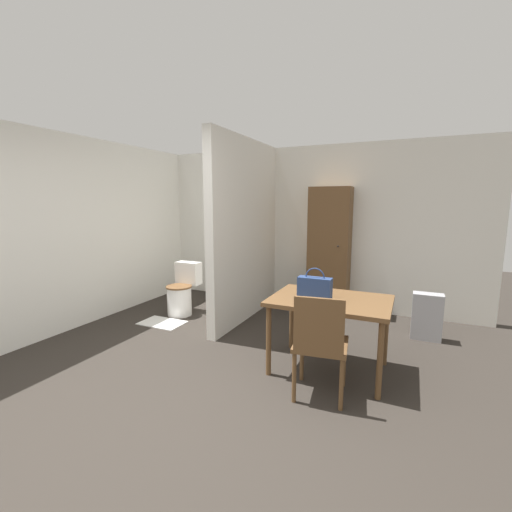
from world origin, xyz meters
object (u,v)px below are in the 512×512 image
wooden_chair (320,342)px  space_heater (427,316)px  dining_table (330,306)px  handbag (315,288)px  wooden_cabinet (329,250)px  toilet (182,292)px

wooden_chair → space_heater: bearing=56.9°
dining_table → wooden_chair: wooden_chair is taller
handbag → wooden_cabinet: 1.97m
dining_table → toilet: toilet is taller
handbag → wooden_cabinet: wooden_cabinet is taller
dining_table → space_heater: dining_table is taller
wooden_chair → toilet: bearing=143.1°
dining_table → space_heater: bearing=54.1°
toilet → wooden_cabinet: (1.94, 1.03, 0.61)m
wooden_chair → handbag: 0.59m
handbag → wooden_cabinet: (-0.30, 1.95, 0.09)m
handbag → dining_table: bearing=33.5°
dining_table → wooden_chair: 0.56m
dining_table → handbag: (-0.13, -0.09, 0.19)m
toilet → handbag: handbag is taller
handbag → space_heater: 1.79m
dining_table → handbag: 0.25m
dining_table → toilet: bearing=160.8°
toilet → dining_table: bearing=-19.2°
dining_table → handbag: size_ratio=3.52×
toilet → space_heater: toilet is taller
space_heater → dining_table: bearing=-125.9°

